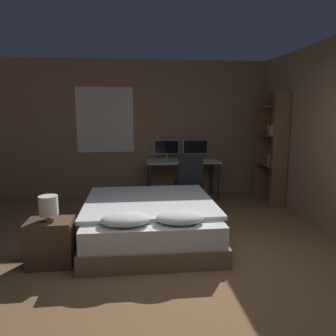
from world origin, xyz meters
TOP-DOWN VIEW (x-y plane):
  - ground_plane at (0.00, 0.00)m, footprint 20.00×20.00m
  - wall_back at (-0.02, 3.79)m, footprint 12.00×0.08m
  - wall_side_right at (2.09, 1.50)m, footprint 0.06×12.00m
  - bed at (-0.45, 1.32)m, footprint 1.70×1.95m
  - nightstand at (-1.59, 0.71)m, footprint 0.50×0.37m
  - bedside_lamp at (-1.59, 0.71)m, footprint 0.21×0.21m
  - desk at (0.31, 3.42)m, footprint 1.42×0.62m
  - monitor_left at (0.02, 3.62)m, footprint 0.51×0.16m
  - monitor_right at (0.60, 3.62)m, footprint 0.51×0.16m
  - keyboard at (0.31, 3.21)m, footprint 0.38×0.13m
  - computer_mouse at (0.59, 3.21)m, footprint 0.07×0.05m
  - office_chair at (0.31, 2.62)m, footprint 0.52×0.52m
  - bookshelf at (1.90, 2.88)m, footprint 0.28×0.81m

SIDE VIEW (x-z plane):
  - ground_plane at x=0.00m, z-range 0.00..0.00m
  - nightstand at x=-1.59m, z-range 0.00..0.51m
  - bed at x=-0.45m, z-range -0.04..0.56m
  - office_chair at x=0.31m, z-range -0.10..0.90m
  - desk at x=0.31m, z-range 0.28..1.02m
  - bedside_lamp at x=-1.59m, z-range 0.54..0.82m
  - keyboard at x=0.31m, z-range 0.75..0.76m
  - computer_mouse at x=0.59m, z-range 0.75..0.78m
  - monitor_left at x=0.02m, z-range 0.78..1.17m
  - monitor_right at x=0.60m, z-range 0.78..1.17m
  - bookshelf at x=1.90m, z-range 0.10..2.13m
  - wall_side_right at x=2.09m, z-range 0.00..2.70m
  - wall_back at x=-0.02m, z-range 0.00..2.70m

